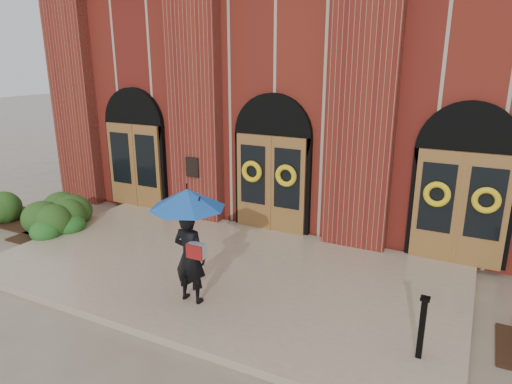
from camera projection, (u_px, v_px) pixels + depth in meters
The scene contains 7 objects.
ground at pixel (217, 276), 9.84m from camera, with size 90.00×90.00×0.00m, color gray.
landing at pixel (220, 270), 9.95m from camera, with size 10.00×5.30×0.15m, color tan.
church_building at pixel (342, 87), 16.35m from camera, with size 16.20×12.53×7.00m.
man_with_umbrella at pixel (189, 224), 8.16m from camera, with size 1.37×1.37×2.18m.
metal_post at pixel (422, 326), 6.82m from camera, with size 0.14×0.14×1.02m.
hedge_wall_left at pixel (31, 208), 12.92m from camera, with size 3.26×1.30×0.84m, color #254818.
hedge_front_left at pixel (50, 227), 11.96m from camera, with size 1.51×1.29×0.53m, color #21581E.
Camera 1 is at (4.75, -7.58, 4.57)m, focal length 32.00 mm.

